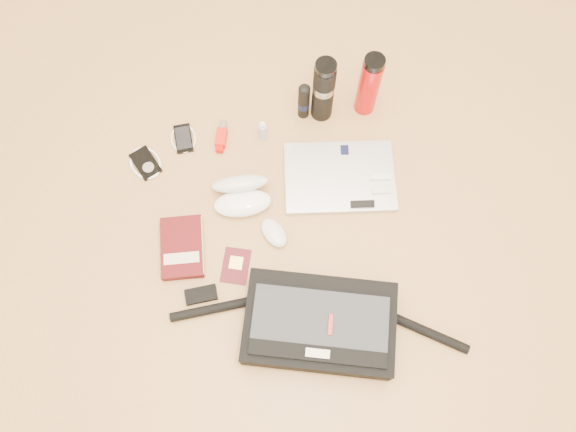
{
  "coord_description": "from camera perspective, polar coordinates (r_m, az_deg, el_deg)",
  "views": [
    {
      "loc": [
        -0.16,
        -0.46,
        1.68
      ],
      "look_at": [
        0.0,
        0.11,
        0.06
      ],
      "focal_mm": 35.0,
      "sensor_mm": 36.0,
      "label": 1
    }
  ],
  "objects": [
    {
      "name": "thermos_black",
      "position": [
        1.83,
        3.62,
        12.64
      ],
      "size": [
        0.09,
        0.09,
        0.27
      ],
      "rotation": [
        0.0,
        0.0,
        0.34
      ],
      "color": "black",
      "rests_on": "ground"
    },
    {
      "name": "ground",
      "position": [
        1.75,
        0.83,
        -3.92
      ],
      "size": [
        4.0,
        4.0,
        0.0
      ],
      "primitive_type": "plane",
      "color": "#B3834A",
      "rests_on": "ground"
    },
    {
      "name": "phone",
      "position": [
        1.92,
        -10.58,
        7.75
      ],
      "size": [
        0.09,
        0.11,
        0.01
      ],
      "rotation": [
        0.0,
        0.0,
        -0.08
      ],
      "color": "black",
      "rests_on": "ground"
    },
    {
      "name": "thermos_red",
      "position": [
        1.86,
        8.24,
        13.03
      ],
      "size": [
        0.09,
        0.09,
        0.27
      ],
      "rotation": [
        0.0,
        0.0,
        -0.35
      ],
      "color": "#BD0B0C",
      "rests_on": "ground"
    },
    {
      "name": "mouse",
      "position": [
        1.75,
        -1.43,
        -1.74
      ],
      "size": [
        0.09,
        0.12,
        0.03
      ],
      "rotation": [
        0.0,
        0.0,
        0.32
      ],
      "color": "silver",
      "rests_on": "ground"
    },
    {
      "name": "book",
      "position": [
        1.76,
        -10.65,
        -3.17
      ],
      "size": [
        0.16,
        0.22,
        0.04
      ],
      "rotation": [
        0.0,
        0.0,
        -0.18
      ],
      "color": "#470A0D",
      "rests_on": "ground"
    },
    {
      "name": "ipod",
      "position": [
        1.91,
        -14.27,
        5.23
      ],
      "size": [
        0.12,
        0.13,
        0.01
      ],
      "rotation": [
        0.0,
        0.0,
        0.32
      ],
      "color": "black",
      "rests_on": "ground"
    },
    {
      "name": "messenger_bag",
      "position": [
        1.64,
        3.12,
        -10.92
      ],
      "size": [
        0.82,
        0.42,
        0.12
      ],
      "rotation": [
        0.0,
        0.0,
        -0.38
      ],
      "color": "black",
      "rests_on": "ground"
    },
    {
      "name": "spray_bottle",
      "position": [
        1.86,
        -2.56,
        8.6
      ],
      "size": [
        0.03,
        0.03,
        0.1
      ],
      "rotation": [
        0.0,
        0.0,
        0.33
      ],
      "color": "#9ABDD5",
      "rests_on": "ground"
    },
    {
      "name": "aerosol_can",
      "position": [
        1.87,
        1.62,
        11.59
      ],
      "size": [
        0.05,
        0.05,
        0.16
      ],
      "rotation": [
        0.0,
        0.0,
        -0.28
      ],
      "color": "black",
      "rests_on": "ground"
    },
    {
      "name": "sunglasses_case",
      "position": [
        1.78,
        -4.76,
        2.27
      ],
      "size": [
        0.2,
        0.18,
        0.11
      ],
      "rotation": [
        0.0,
        0.0,
        -0.14
      ],
      "color": "white",
      "rests_on": "ground"
    },
    {
      "name": "inhaler",
      "position": [
        1.9,
        -6.77,
        8.01
      ],
      "size": [
        0.06,
        0.11,
        0.03
      ],
      "rotation": [
        0.0,
        0.0,
        -0.37
      ],
      "color": "red",
      "rests_on": "ground"
    },
    {
      "name": "laptop",
      "position": [
        1.83,
        5.32,
        3.92
      ],
      "size": [
        0.4,
        0.33,
        0.03
      ],
      "rotation": [
        0.0,
        0.0,
        -0.24
      ],
      "color": "#B6B6B8",
      "rests_on": "ground"
    },
    {
      "name": "passport",
      "position": [
        1.74,
        -5.34,
        -5.04
      ],
      "size": [
        0.12,
        0.14,
        0.01
      ],
      "rotation": [
        0.0,
        0.0,
        -0.42
      ],
      "color": "#490F15",
      "rests_on": "ground"
    }
  ]
}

